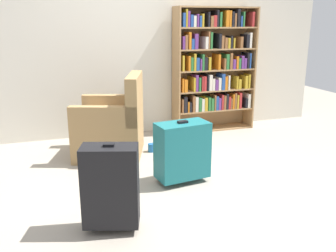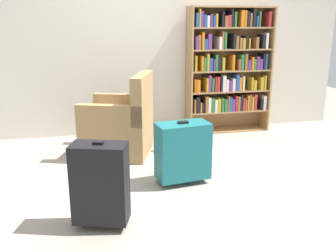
# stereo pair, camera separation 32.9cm
# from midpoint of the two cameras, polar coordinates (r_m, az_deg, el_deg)

# --- Properties ---
(ground_plane) EXTENTS (9.04, 9.04, 0.00)m
(ground_plane) POSITION_cam_midpoint_polar(r_m,az_deg,el_deg) (3.47, 5.73, -8.88)
(ground_plane) COLOR #9E9384
(back_wall) EXTENTS (5.17, 0.10, 2.60)m
(back_wall) POSITION_cam_midpoint_polar(r_m,az_deg,el_deg) (4.90, -0.44, 14.11)
(back_wall) COLOR beige
(back_wall) RESTS_ON ground
(bookshelf) EXTENTS (1.10, 0.30, 1.62)m
(bookshelf) POSITION_cam_midpoint_polar(r_m,az_deg,el_deg) (5.02, 11.03, 8.73)
(bookshelf) COLOR #A87F51
(bookshelf) RESTS_ON ground
(armchair) EXTENTS (0.89, 0.89, 0.90)m
(armchair) POSITION_cam_midpoint_polar(r_m,az_deg,el_deg) (4.16, -4.98, 0.00)
(armchair) COLOR #9E7A4C
(armchair) RESTS_ON ground
(mug) EXTENTS (0.12, 0.08, 0.10)m
(mug) POSITION_cam_midpoint_polar(r_m,az_deg,el_deg) (4.27, 0.90, -3.31)
(mug) COLOR #1959A5
(mug) RESTS_ON ground
(suitcase_black) EXTENTS (0.43, 0.31, 0.65)m
(suitcase_black) POSITION_cam_midpoint_polar(r_m,az_deg,el_deg) (2.67, -6.86, -8.79)
(suitcase_black) COLOR black
(suitcase_black) RESTS_ON ground
(suitcase_teal) EXTENTS (0.50, 0.31, 0.59)m
(suitcase_teal) POSITION_cam_midpoint_polar(r_m,az_deg,el_deg) (3.39, 5.05, -3.86)
(suitcase_teal) COLOR #19666B
(suitcase_teal) RESTS_ON ground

